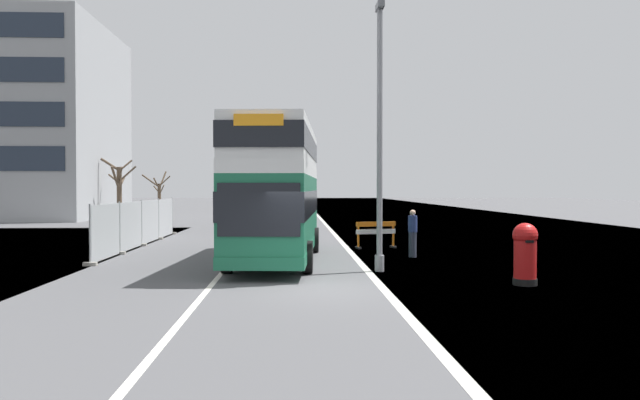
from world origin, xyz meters
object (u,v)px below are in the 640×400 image
at_px(lamppost_foreground, 380,145).
at_px(red_pillar_postbox, 525,251).
at_px(roadworks_barrier, 376,231).
at_px(car_oncoming_near, 280,212).
at_px(car_receding_mid, 295,209).
at_px(pedestrian_at_kerb, 413,233).
at_px(double_decker_bus, 277,190).

distance_m(lamppost_foreground, red_pillar_postbox, 5.41).
xyz_separation_m(roadworks_barrier, car_oncoming_near, (-4.36, 12.37, 0.36)).
bearing_deg(car_receding_mid, car_oncoming_near, -97.50).
xyz_separation_m(red_pillar_postbox, car_oncoming_near, (-6.99, 22.31, 0.18)).
xyz_separation_m(red_pillar_postbox, car_receding_mid, (-6.08, 29.24, 0.09)).
distance_m(red_pillar_postbox, car_receding_mid, 29.87).
distance_m(roadworks_barrier, car_oncoming_near, 13.12).
bearing_deg(car_oncoming_near, lamppost_foreground, -79.88).
height_order(lamppost_foreground, car_receding_mid, lamppost_foreground).
bearing_deg(pedestrian_at_kerb, car_receding_mid, 100.87).
distance_m(car_receding_mid, pedestrian_at_kerb, 23.11).
xyz_separation_m(lamppost_foreground, car_receding_mid, (-2.57, 26.44, -2.93)).
bearing_deg(car_receding_mid, double_decker_bus, -91.63).
bearing_deg(pedestrian_at_kerb, car_oncoming_near, 108.49).
bearing_deg(red_pillar_postbox, double_decker_bus, 139.92).
distance_m(lamppost_foreground, car_receding_mid, 26.72).
height_order(lamppost_foreground, roadworks_barrier, lamppost_foreground).
distance_m(double_decker_bus, pedestrian_at_kerb, 5.35).
bearing_deg(double_decker_bus, car_oncoming_near, 90.83).
distance_m(double_decker_bus, lamppost_foreground, 4.56).
relative_size(car_receding_mid, pedestrian_at_kerb, 2.18).
bearing_deg(roadworks_barrier, car_receding_mid, 100.12).
bearing_deg(lamppost_foreground, roadworks_barrier, 83.01).
bearing_deg(lamppost_foreground, car_receding_mid, 95.55).
height_order(car_oncoming_near, pedestrian_at_kerb, car_oncoming_near).
xyz_separation_m(double_decker_bus, pedestrian_at_kerb, (5.03, 0.86, -1.62)).
height_order(red_pillar_postbox, car_receding_mid, car_receding_mid).
bearing_deg(car_receding_mid, pedestrian_at_kerb, -79.13).
relative_size(red_pillar_postbox, roadworks_barrier, 0.92).
relative_size(lamppost_foreground, pedestrian_at_kerb, 4.68).
distance_m(double_decker_bus, red_pillar_postbox, 8.97).
bearing_deg(car_oncoming_near, car_receding_mid, 82.50).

